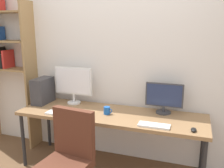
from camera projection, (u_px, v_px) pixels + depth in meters
wall_back at (121, 62)px, 3.22m from camera, size 4.65×0.10×2.60m
desk at (111, 117)px, 2.97m from camera, size 2.25×0.68×0.74m
bookshelf at (1, 50)px, 3.57m from camera, size 0.83×0.28×2.26m
monitor_left at (73, 83)px, 3.28m from camera, size 0.53×0.18×0.49m
monitor_right at (164, 97)px, 2.93m from camera, size 0.44×0.18×0.37m
pc_tower at (43, 91)px, 3.33m from camera, size 0.17×0.34×0.34m
keyboard_left at (60, 113)px, 2.92m from camera, size 0.34×0.13×0.02m
keyboard_right at (154, 125)px, 2.57m from camera, size 0.33×0.13×0.02m
computer_mouse at (194, 130)px, 2.45m from camera, size 0.06×0.10×0.03m
coffee_mug at (107, 110)px, 2.92m from camera, size 0.11×0.08×0.09m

